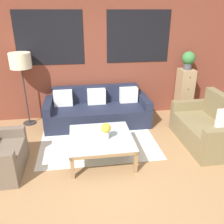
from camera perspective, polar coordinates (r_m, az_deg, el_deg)
The scene contains 10 objects.
ground_plane at distance 3.73m, azimuth -0.03°, elevation -15.59°, with size 16.00×16.00×0.00m, color #9E754C.
wall_back_brick at distance 5.40m, azimuth -4.00°, elevation 13.36°, with size 8.40×0.09×2.80m.
rug at distance 4.69m, azimuth -3.39°, elevation -6.60°, with size 2.19×1.71×0.00m.
couch_dark at distance 5.26m, azimuth -3.53°, elevation 0.26°, with size 2.24×0.88×0.78m.
settee_vintage at distance 4.78m, azimuth 22.01°, elevation -3.64°, with size 0.80×1.43×0.92m.
coffee_table at distance 3.99m, azimuth -2.66°, elevation -6.63°, with size 1.04×1.04×0.40m.
floor_lamp at distance 5.22m, azimuth -21.15°, elevation 10.96°, with size 0.43×0.43×1.56m.
drawer_cabinet at distance 5.91m, azimuth 17.00°, elevation 4.62°, with size 0.33×0.39×1.09m.
potted_plant at distance 5.72m, azimuth 17.92°, elevation 11.98°, with size 0.29×0.29×0.40m.
flower_vase at distance 3.84m, azimuth -1.47°, elevation -4.32°, with size 0.16×0.16×0.27m.
Camera 1 is at (-0.43, -2.86, 2.35)m, focal length 38.00 mm.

